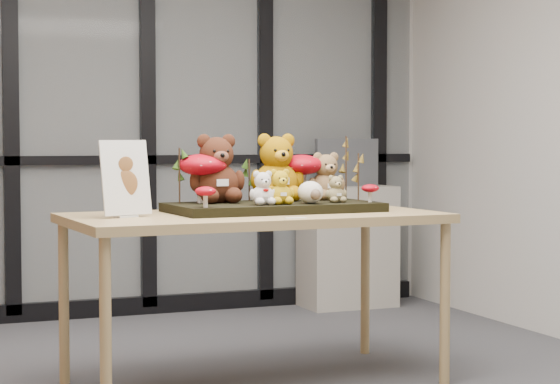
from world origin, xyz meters
name	(u,v)px	position (x,y,z in m)	size (l,w,h in m)	color
room_shell	(189,25)	(0.00, 0.00, 1.68)	(5.00, 5.00, 5.00)	beige
glass_partition	(81,104)	(0.00, 2.47, 1.42)	(4.90, 0.06, 2.78)	#2D383F
display_table	(254,227)	(0.42, 0.35, 0.77)	(1.81, 0.97, 0.83)	tan
diorama_tray	(273,207)	(0.55, 0.42, 0.85)	(1.02, 0.51, 0.04)	black
bear_pooh_yellow	(276,164)	(0.63, 0.57, 1.06)	(0.29, 0.26, 0.38)	#A56E04
bear_brown_medium	(216,165)	(0.30, 0.53, 1.06)	(0.28, 0.26, 0.37)	#411D10
bear_tan_back	(326,174)	(0.90, 0.56, 1.01)	(0.21, 0.19, 0.27)	olive
bear_small_yellow	(280,185)	(0.54, 0.29, 0.97)	(0.14, 0.13, 0.19)	gold
bear_white_bow	(263,186)	(0.45, 0.28, 0.97)	(0.14, 0.12, 0.18)	white
bear_beige_small	(336,187)	(0.85, 0.32, 0.95)	(0.11, 0.10, 0.15)	#8D7E51
plush_cream_hedgehog	(310,191)	(0.69, 0.27, 0.94)	(0.09, 0.08, 0.12)	white
mushroom_back_left	(203,176)	(0.23, 0.53, 1.01)	(0.24, 0.24, 0.27)	#A10512
mushroom_back_right	(301,175)	(0.78, 0.60, 1.00)	(0.23, 0.23, 0.26)	#A10512
mushroom_front_left	(205,196)	(0.14, 0.21, 0.93)	(0.10, 0.10, 0.11)	#A10512
mushroom_front_right	(370,192)	(1.02, 0.29, 0.92)	(0.09, 0.09, 0.10)	#A10512
sprig_green_far_left	(179,176)	(0.11, 0.53, 1.01)	(0.05, 0.05, 0.27)	#17370C
sprig_green_mid_left	(206,178)	(0.26, 0.59, 0.99)	(0.05, 0.05, 0.24)	#17370C
sprig_dry_far_right	(346,168)	(1.01, 0.55, 1.04)	(0.05, 0.05, 0.33)	brown
sprig_dry_mid_right	(358,177)	(1.02, 0.42, 1.00)	(0.05, 0.05, 0.24)	brown
sprig_green_centre	(249,180)	(0.50, 0.62, 0.98)	(0.05, 0.05, 0.21)	#17370C
sign_holder	(126,181)	(-0.20, 0.34, 1.00)	(0.25, 0.14, 0.35)	silver
label_card	(296,218)	(0.50, -0.01, 0.83)	(0.10, 0.03, 0.00)	white
cabinet	(348,246)	(1.84, 2.24, 0.43)	(0.64, 0.37, 0.86)	#A09B8F
monitor	(347,162)	(1.84, 2.26, 1.02)	(0.47, 0.05, 0.34)	#494B50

